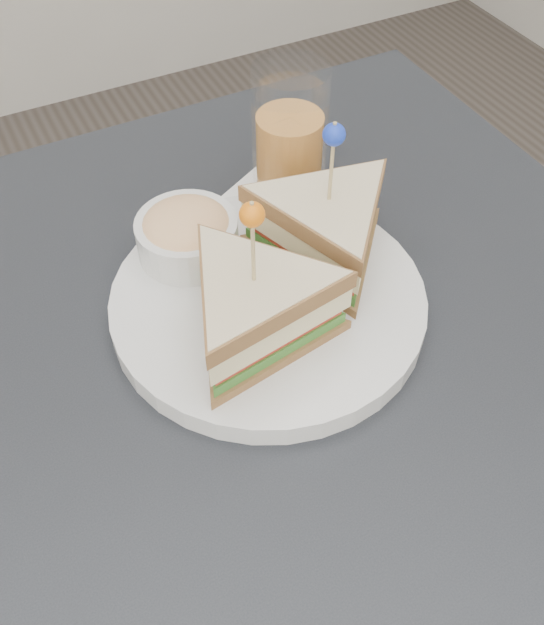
# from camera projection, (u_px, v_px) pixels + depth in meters

# --- Properties ---
(table) EXTENTS (0.80, 0.80, 0.75)m
(table) POSITION_uv_depth(u_px,v_px,m) (267.00, 412.00, 0.65)
(table) COLOR black
(table) RESTS_ON ground
(plate_meal) EXTENTS (0.36, 0.36, 0.17)m
(plate_meal) POSITION_uv_depth(u_px,v_px,m) (276.00, 271.00, 0.60)
(plate_meal) COLOR silver
(plate_meal) RESTS_ON table
(drink_set) EXTENTS (0.16, 0.16, 0.15)m
(drink_set) POSITION_uv_depth(u_px,v_px,m) (289.00, 146.00, 0.69)
(drink_set) COLOR white
(drink_set) RESTS_ON table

